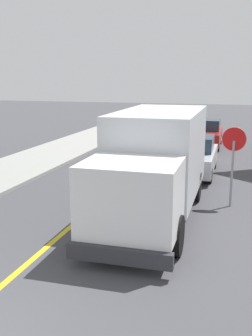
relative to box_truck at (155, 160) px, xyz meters
The scene contains 5 objects.
centre_line_yellow 3.75m from the box_truck, 129.75° to the left, with size 0.16×56.00×0.01m, color gold.
box_truck is the anchor object (origin of this frame).
parked_car_near 6.06m from the box_truck, 85.55° to the left, with size 1.85×4.42×1.67m.
parked_car_mid 13.29m from the box_truck, 88.69° to the left, with size 1.86×4.42×1.67m.
stop_sign 2.80m from the box_truck, 37.84° to the left, with size 0.80×0.10×2.65m.
Camera 1 is at (4.60, -4.15, 4.23)m, focal length 43.18 mm.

